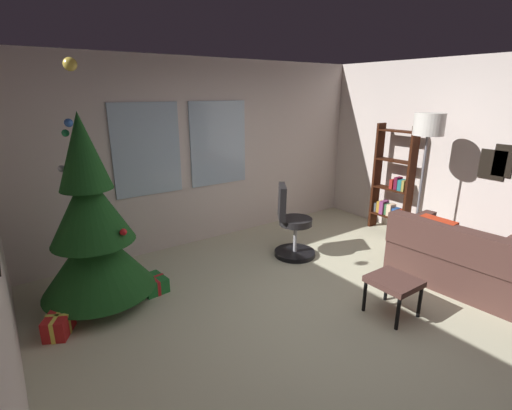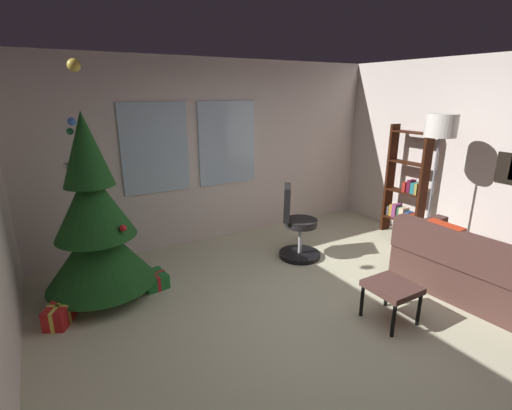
{
  "view_description": "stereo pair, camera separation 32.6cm",
  "coord_description": "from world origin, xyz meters",
  "px_view_note": "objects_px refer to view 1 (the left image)",
  "views": [
    {
      "loc": [
        -2.55,
        -2.21,
        2.17
      ],
      "look_at": [
        -0.28,
        1.0,
        0.96
      ],
      "focal_mm": 26.05,
      "sensor_mm": 36.0,
      "label": 1
    },
    {
      "loc": [
        -2.27,
        -2.39,
        2.17
      ],
      "look_at": [
        -0.28,
        1.0,
        0.96
      ],
      "focal_mm": 26.05,
      "sensor_mm": 36.0,
      "label": 2
    }
  ],
  "objects_px": {
    "floor_lamp": "(428,134)",
    "couch": "(494,266)",
    "office_chair": "(292,228)",
    "holiday_tree": "(93,231)",
    "bookshelf": "(393,186)",
    "gift_box_green": "(153,284)",
    "gift_box_red": "(59,325)",
    "footstool": "(394,284)"
  },
  "relations": [
    {
      "from": "gift_box_red",
      "to": "floor_lamp",
      "type": "xyz_separation_m",
      "value": [
        4.37,
        -0.81,
        1.54
      ]
    },
    {
      "from": "footstool",
      "to": "gift_box_red",
      "type": "bearing_deg",
      "value": 150.72
    },
    {
      "from": "holiday_tree",
      "to": "bookshelf",
      "type": "bearing_deg",
      "value": -5.69
    },
    {
      "from": "gift_box_green",
      "to": "holiday_tree",
      "type": "bearing_deg",
      "value": 171.87
    },
    {
      "from": "floor_lamp",
      "to": "gift_box_green",
      "type": "bearing_deg",
      "value": 162.43
    },
    {
      "from": "footstool",
      "to": "gift_box_green",
      "type": "bearing_deg",
      "value": 134.67
    },
    {
      "from": "holiday_tree",
      "to": "floor_lamp",
      "type": "height_order",
      "value": "holiday_tree"
    },
    {
      "from": "floor_lamp",
      "to": "couch",
      "type": "bearing_deg",
      "value": -99.43
    },
    {
      "from": "couch",
      "to": "gift_box_red",
      "type": "relative_size",
      "value": 5.35
    },
    {
      "from": "couch",
      "to": "gift_box_green",
      "type": "xyz_separation_m",
      "value": [
        -3.19,
        2.17,
        -0.2
      ]
    },
    {
      "from": "couch",
      "to": "holiday_tree",
      "type": "height_order",
      "value": "holiday_tree"
    },
    {
      "from": "bookshelf",
      "to": "floor_lamp",
      "type": "distance_m",
      "value": 1.22
    },
    {
      "from": "floor_lamp",
      "to": "holiday_tree",
      "type": "bearing_deg",
      "value": 163.67
    },
    {
      "from": "gift_box_green",
      "to": "footstool",
      "type": "bearing_deg",
      "value": -45.33
    },
    {
      "from": "footstool",
      "to": "floor_lamp",
      "type": "xyz_separation_m",
      "value": [
        1.56,
        0.76,
        1.3
      ]
    },
    {
      "from": "couch",
      "to": "gift_box_green",
      "type": "relative_size",
      "value": 5.7
    },
    {
      "from": "footstool",
      "to": "bookshelf",
      "type": "distance_m",
      "value": 2.51
    },
    {
      "from": "office_chair",
      "to": "floor_lamp",
      "type": "bearing_deg",
      "value": -31.31
    },
    {
      "from": "holiday_tree",
      "to": "gift_box_red",
      "type": "bearing_deg",
      "value": -144.09
    },
    {
      "from": "holiday_tree",
      "to": "gift_box_red",
      "type": "height_order",
      "value": "holiday_tree"
    },
    {
      "from": "office_chair",
      "to": "bookshelf",
      "type": "height_order",
      "value": "bookshelf"
    },
    {
      "from": "couch",
      "to": "bookshelf",
      "type": "distance_m",
      "value": 1.97
    },
    {
      "from": "gift_box_green",
      "to": "floor_lamp",
      "type": "bearing_deg",
      "value": -17.57
    },
    {
      "from": "office_chair",
      "to": "footstool",
      "type": "bearing_deg",
      "value": -92.99
    },
    {
      "from": "footstool",
      "to": "couch",
      "type": "bearing_deg",
      "value": -13.85
    },
    {
      "from": "floor_lamp",
      "to": "office_chair",
      "type": "bearing_deg",
      "value": 148.69
    },
    {
      "from": "couch",
      "to": "office_chair",
      "type": "xyz_separation_m",
      "value": [
        -1.29,
        2.0,
        0.12
      ]
    },
    {
      "from": "couch",
      "to": "holiday_tree",
      "type": "relative_size",
      "value": 0.78
    },
    {
      "from": "footstool",
      "to": "gift_box_red",
      "type": "relative_size",
      "value": 1.25
    },
    {
      "from": "office_chair",
      "to": "bookshelf",
      "type": "xyz_separation_m",
      "value": [
        1.9,
        -0.18,
        0.35
      ]
    },
    {
      "from": "office_chair",
      "to": "floor_lamp",
      "type": "xyz_separation_m",
      "value": [
        1.48,
        -0.9,
        1.25
      ]
    },
    {
      "from": "office_chair",
      "to": "gift_box_green",
      "type": "bearing_deg",
      "value": 174.87
    },
    {
      "from": "footstool",
      "to": "gift_box_red",
      "type": "height_order",
      "value": "footstool"
    },
    {
      "from": "couch",
      "to": "bookshelf",
      "type": "relative_size",
      "value": 1.13
    },
    {
      "from": "footstool",
      "to": "office_chair",
      "type": "bearing_deg",
      "value": 87.01
    },
    {
      "from": "footstool",
      "to": "gift_box_green",
      "type": "xyz_separation_m",
      "value": [
        -1.81,
        1.83,
        -0.26
      ]
    },
    {
      "from": "holiday_tree",
      "to": "floor_lamp",
      "type": "xyz_separation_m",
      "value": [
        3.9,
        -1.14,
        0.82
      ]
    },
    {
      "from": "gift_box_green",
      "to": "bookshelf",
      "type": "bearing_deg",
      "value": -5.35
    },
    {
      "from": "holiday_tree",
      "to": "floor_lamp",
      "type": "distance_m",
      "value": 4.15
    },
    {
      "from": "bookshelf",
      "to": "footstool",
      "type": "bearing_deg",
      "value": -143.37
    },
    {
      "from": "gift_box_red",
      "to": "floor_lamp",
      "type": "relative_size",
      "value": 0.19
    },
    {
      "from": "footstool",
      "to": "bookshelf",
      "type": "height_order",
      "value": "bookshelf"
    }
  ]
}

